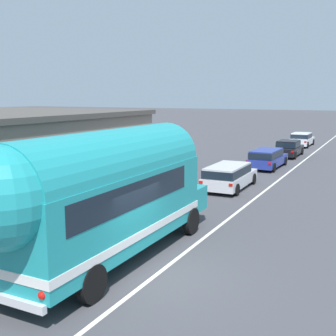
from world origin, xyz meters
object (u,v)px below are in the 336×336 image
car_lead (229,175)px  car_fourth (301,139)px  car_third (288,148)px  car_second (267,157)px  painted_bus (101,192)px

car_lead → car_fourth: 22.98m
car_third → car_second: bearing=-90.9°
car_lead → car_fourth: (-0.05, 22.98, -0.05)m
car_lead → car_third: 14.75m
painted_bus → car_fourth: size_ratio=2.20×
car_second → car_third: size_ratio=1.03×
car_third → car_fourth: same height
car_third → car_fourth: 8.24m
car_lead → car_fourth: same height
car_second → painted_bus: bearing=-90.1°
car_fourth → car_second: bearing=-89.1°
car_second → car_fourth: same height
car_lead → car_second: 7.86m
painted_bus → car_lead: 12.21m
painted_bus → car_lead: bearing=90.6°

